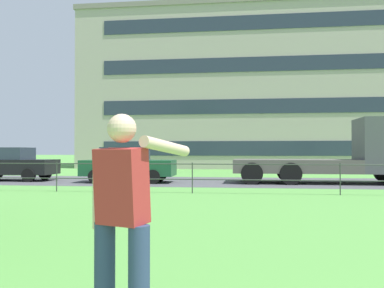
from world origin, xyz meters
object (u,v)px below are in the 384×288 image
at_px(person_thrower, 123,215).
at_px(flatbed_truck_center, 347,155).
at_px(apartment_building_background, 265,93).
at_px(car_dark_green_left, 128,165).
at_px(car_black_right, 11,164).

height_order(person_thrower, flatbed_truck_center, flatbed_truck_center).
xyz_separation_m(flatbed_truck_center, apartment_building_background, (-2.64, 19.23, 5.29)).
xyz_separation_m(person_thrower, flatbed_truck_center, (5.10, 15.67, 0.33)).
relative_size(car_dark_green_left, apartment_building_background, 0.13).
distance_m(car_black_right, car_dark_green_left, 5.74).
bearing_deg(apartment_building_background, flatbed_truck_center, -82.18).
bearing_deg(car_black_right, car_dark_green_left, -4.25).
bearing_deg(car_black_right, flatbed_truck_center, 0.38).
distance_m(person_thrower, car_black_right, 18.51).
height_order(car_black_right, flatbed_truck_center, flatbed_truck_center).
distance_m(car_dark_green_left, apartment_building_background, 21.65).
xyz_separation_m(car_dark_green_left, apartment_building_background, (6.75, 19.76, 5.73)).
xyz_separation_m(car_black_right, car_dark_green_left, (5.73, -0.43, 0.00)).
bearing_deg(person_thrower, car_black_right, 122.75).
bearing_deg(flatbed_truck_center, apartment_building_background, 97.82).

